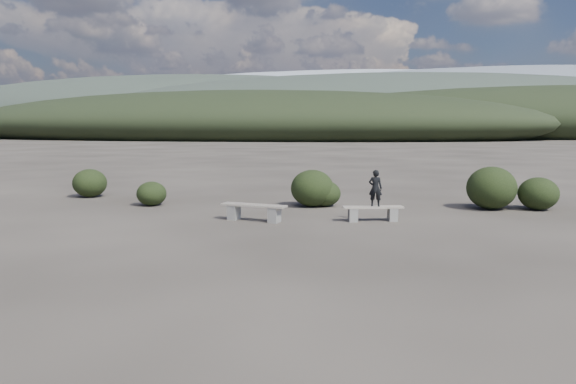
# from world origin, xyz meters

# --- Properties ---
(ground) EXTENTS (1200.00, 1200.00, 0.00)m
(ground) POSITION_xyz_m (0.00, 0.00, 0.00)
(ground) COLOR #2E2824
(ground) RESTS_ON ground
(bench_left) EXTENTS (1.94, 0.79, 0.48)m
(bench_left) POSITION_xyz_m (-1.84, 5.55, 0.29)
(bench_left) COLOR slate
(bench_left) RESTS_ON ground
(bench_right) EXTENTS (1.73, 0.75, 0.42)m
(bench_right) POSITION_xyz_m (1.47, 6.10, 0.26)
(bench_right) COLOR slate
(bench_right) RESTS_ON ground
(seated_person) EXTENTS (0.39, 0.27, 1.03)m
(seated_person) POSITION_xyz_m (1.53, 6.11, 0.94)
(seated_person) COLOR black
(seated_person) RESTS_ON bench_right
(shrub_a) EXTENTS (0.99, 0.99, 0.81)m
(shrub_a) POSITION_xyz_m (-5.91, 7.85, 0.41)
(shrub_a) COLOR black
(shrub_a) RESTS_ON ground
(shrub_b) EXTENTS (1.43, 1.43, 1.22)m
(shrub_b) POSITION_xyz_m (-0.59, 8.61, 0.61)
(shrub_b) COLOR black
(shrub_b) RESTS_ON ground
(shrub_c) EXTENTS (1.07, 1.07, 0.86)m
(shrub_c) POSITION_xyz_m (-0.19, 8.73, 0.43)
(shrub_c) COLOR black
(shrub_c) RESTS_ON ground
(shrub_d) EXTENTS (1.57, 1.57, 1.37)m
(shrub_d) POSITION_xyz_m (5.14, 9.05, 0.69)
(shrub_d) COLOR black
(shrub_d) RESTS_ON ground
(shrub_e) EXTENTS (1.25, 1.25, 1.04)m
(shrub_e) POSITION_xyz_m (6.59, 9.16, 0.52)
(shrub_e) COLOR black
(shrub_e) RESTS_ON ground
(shrub_f) EXTENTS (1.24, 1.24, 1.05)m
(shrub_f) POSITION_xyz_m (-9.09, 9.53, 0.53)
(shrub_f) COLOR black
(shrub_f) RESTS_ON ground
(mountain_ridges) EXTENTS (500.00, 400.00, 56.00)m
(mountain_ridges) POSITION_xyz_m (-7.48, 339.06, 10.84)
(mountain_ridges) COLOR black
(mountain_ridges) RESTS_ON ground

